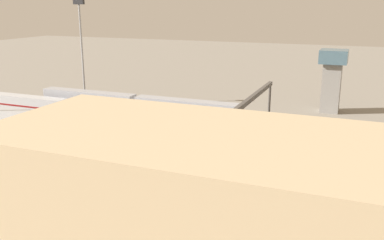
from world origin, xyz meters
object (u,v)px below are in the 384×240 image
train_on_track_1 (136,107)px  train_on_track_5 (67,130)px  train_on_track_2 (156,118)px  train_on_track_4 (325,156)px  signal_gantry (252,102)px  light_mast_0 (81,38)px  control_tower (332,76)px  maintenance_shed (198,202)px

train_on_track_1 → train_on_track_5: bearing=83.1°
train_on_track_2 → train_on_track_4: size_ratio=1.95×
train_on_track_1 → signal_gantry: 28.87m
light_mast_0 → control_tower: size_ratio=1.77×
light_mast_0 → signal_gantry: size_ratio=0.84×
maintenance_shed → control_tower: bearing=-95.2°
train_on_track_4 → control_tower: control_tower is taller
maintenance_shed → train_on_track_4: bearing=-106.0°
light_mast_0 → train_on_track_5: bearing=120.5°
light_mast_0 → control_tower: 59.39m
signal_gantry → maintenance_shed: bearing=97.1°
light_mast_0 → signal_gantry: (-46.19, 15.18, -8.65)m
maintenance_shed → light_mast_0: bearing=-46.1°
train_on_track_2 → control_tower: bearing=-138.6°
train_on_track_4 → maintenance_shed: size_ratio=1.87×
train_on_track_5 → light_mast_0: bearing=-59.5°
signal_gantry → control_tower: control_tower is taller
train_on_track_2 → control_tower: control_tower is taller
signal_gantry → control_tower: 31.63m
train_on_track_2 → train_on_track_4: train_on_track_2 is taller
train_on_track_4 → maintenance_shed: 31.68m
maintenance_shed → control_tower: size_ratio=2.68×
train_on_track_1 → maintenance_shed: (-32.13, 45.13, 4.06)m
light_mast_0 → maintenance_shed: (-50.89, 52.80, -9.53)m
light_mast_0 → signal_gantry: bearing=161.8°
train_on_track_1 → control_tower: (-38.28, -22.20, 5.66)m
train_on_track_4 → light_mast_0: bearing=-20.9°
train_on_track_1 → train_on_track_5: size_ratio=1.00×
light_mast_0 → maintenance_shed: light_mast_0 is taller
train_on_track_1 → train_on_track_2: (-7.48, 5.00, -0.57)m
signal_gantry → maintenance_shed: maintenance_shed is taller
signal_gantry → maintenance_shed: size_ratio=0.79×
light_mast_0 → control_tower: light_mast_0 is taller
light_mast_0 → train_on_track_4: bearing=159.1°
control_tower → signal_gantry: bearing=69.9°
signal_gantry → train_on_track_5: bearing=22.7°
train_on_track_1 → train_on_track_2: size_ratio=0.34×
train_on_track_5 → maintenance_shed: 42.93m
train_on_track_1 → light_mast_0: bearing=-22.3°
train_on_track_4 → light_mast_0: 65.25m
train_on_track_2 → signal_gantry: signal_gantry is taller
train_on_track_5 → light_mast_0: (16.32, -27.68, 13.59)m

